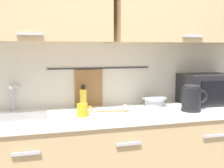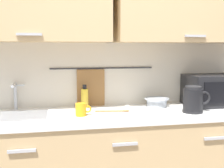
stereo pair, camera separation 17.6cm
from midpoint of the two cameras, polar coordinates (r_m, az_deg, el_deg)
counter_unit at (r=2.39m, az=2.70°, el=-16.09°), size 2.53×0.64×0.90m
back_wall_assembly at (r=2.43m, az=1.76°, el=10.02°), size 3.70×0.41×2.50m
sink_faucet at (r=2.40m, az=-16.96°, el=-1.68°), size 0.09×0.17×0.22m
microwave at (r=2.69m, az=21.41°, el=-1.14°), size 0.46×0.35×0.27m
electric_kettle at (r=2.33m, az=18.18°, el=-3.03°), size 0.23×0.16×0.21m
dish_soap_bottle at (r=2.41m, az=-3.44°, el=-2.75°), size 0.06×0.06×0.20m
mug_near_sink at (r=2.12m, az=-3.85°, el=-5.18°), size 0.12×0.08×0.09m
mixing_bowl at (r=2.49m, az=11.02°, el=-3.49°), size 0.21×0.21×0.08m
wooden_spoon at (r=2.26m, az=3.19°, el=-5.47°), size 0.28×0.07×0.01m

